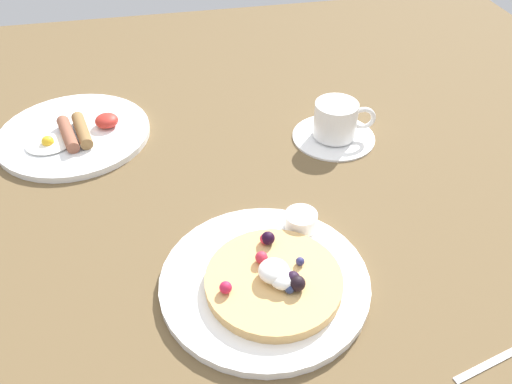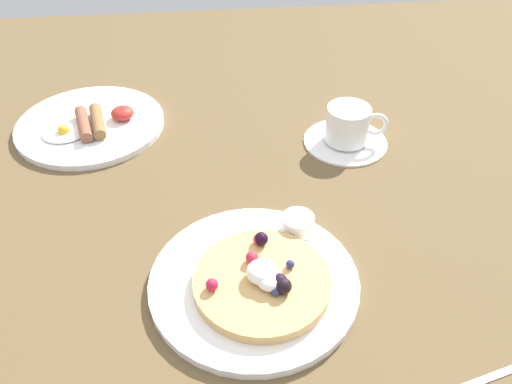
# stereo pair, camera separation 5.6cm
# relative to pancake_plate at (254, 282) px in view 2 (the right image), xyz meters

# --- Properties ---
(ground_plane) EXTENTS (1.70, 1.56, 0.03)m
(ground_plane) POSITION_rel_pancake_plate_xyz_m (-0.05, 0.13, -0.02)
(ground_plane) COLOR brown
(pancake_plate) EXTENTS (0.26, 0.26, 0.01)m
(pancake_plate) POSITION_rel_pancake_plate_xyz_m (0.00, 0.00, 0.00)
(pancake_plate) COLOR white
(pancake_plate) RESTS_ON ground_plane
(pancake_with_berries) EXTENTS (0.17, 0.17, 0.04)m
(pancake_with_berries) POSITION_rel_pancake_plate_xyz_m (0.01, -0.01, 0.02)
(pancake_with_berries) COLOR tan
(pancake_with_berries) RESTS_ON pancake_plate
(syrup_ramekin) EXTENTS (0.04, 0.04, 0.03)m
(syrup_ramekin) POSITION_rel_pancake_plate_xyz_m (0.07, 0.08, 0.02)
(syrup_ramekin) COLOR white
(syrup_ramekin) RESTS_ON pancake_plate
(breakfast_plate) EXTENTS (0.26, 0.26, 0.01)m
(breakfast_plate) POSITION_rel_pancake_plate_xyz_m (-0.25, 0.39, -0.00)
(breakfast_plate) COLOR white
(breakfast_plate) RESTS_ON ground_plane
(fried_breakfast) EXTENTS (0.15, 0.10, 0.02)m
(fried_breakfast) POSITION_rel_pancake_plate_xyz_m (-0.24, 0.37, 0.01)
(fried_breakfast) COLOR olive
(fried_breakfast) RESTS_ON breakfast_plate
(coffee_saucer) EXTENTS (0.14, 0.14, 0.01)m
(coffee_saucer) POSITION_rel_pancake_plate_xyz_m (0.19, 0.29, -0.00)
(coffee_saucer) COLOR white
(coffee_saucer) RESTS_ON ground_plane
(coffee_cup) EXTENTS (0.10, 0.07, 0.06)m
(coffee_cup) POSITION_rel_pancake_plate_xyz_m (0.19, 0.29, 0.03)
(coffee_cup) COLOR white
(coffee_cup) RESTS_ON coffee_saucer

